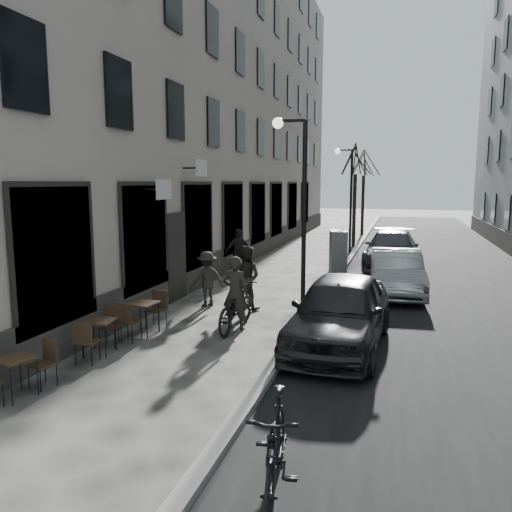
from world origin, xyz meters
The scene contains 21 objects.
ground centered at (0.00, 0.00, 0.00)m, with size 120.00×120.00×0.00m, color #33312E.
road centered at (3.85, 16.00, 0.00)m, with size 7.30×60.00×0.00m, color black.
kerb centered at (0.20, 16.00, 0.06)m, with size 0.25×60.00×0.12m, color slate.
building_left centered at (-6.00, 16.50, 8.00)m, with size 4.00×35.00×16.00m, color gray.
streetlamp_near centered at (-0.17, 6.00, 3.16)m, with size 0.90×0.28×5.09m.
streetlamp_far centered at (-0.17, 18.00, 3.16)m, with size 0.90×0.28×5.09m.
tree_near centered at (-0.10, 21.00, 4.66)m, with size 2.40×2.40×5.70m.
tree_far centered at (-0.10, 27.00, 4.66)m, with size 2.40×2.40×5.70m.
bistro_set_a centered at (-3.54, -0.18, 0.41)m, with size 0.71×1.40×0.80m.
bistro_set_b centered at (-3.45, 2.03, 0.43)m, with size 0.65×1.46×0.84m.
bistro_set_c centered at (-3.24, 3.48, 0.45)m, with size 0.65×1.52×0.88m.
utility_cabinet centered at (0.10, 12.52, 0.83)m, with size 0.61×1.10×1.66m, color #5E5E60.
bicycle centered at (-1.32, 4.43, 0.54)m, with size 0.72×2.06×1.08m, color black.
cyclist_rider centered at (-1.32, 4.43, 0.89)m, with size 0.65×0.42×1.77m, color #262421.
pedestrian_near centered at (-1.67, 6.35, 0.88)m, with size 0.86×0.67×1.77m, color #272321.
pedestrian_mid centered at (-2.82, 6.39, 0.78)m, with size 1.01×0.58×1.56m, color #272422.
pedestrian_far centered at (-3.41, 10.95, 0.89)m, with size 1.04×0.43×1.78m, color black.
car_near centered at (1.21, 3.84, 0.78)m, with size 1.83×4.56×1.55m, color black.
car_mid centered at (2.30, 9.44, 0.69)m, with size 1.46×4.19×1.38m, color #999CA1.
car_far centered at (2.04, 14.61, 0.75)m, with size 2.10×5.16×1.50m, color #3C3E47.
moped centered at (1.15, -1.50, 0.57)m, with size 0.54×1.90×1.14m, color black.
Camera 1 is at (2.38, -6.50, 3.49)m, focal length 35.00 mm.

